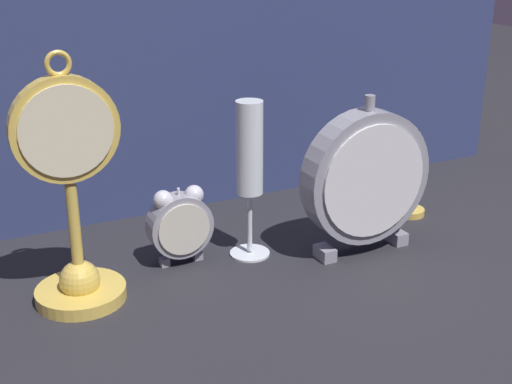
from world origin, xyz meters
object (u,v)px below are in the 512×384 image
(champagne_flute, at_px, (249,161))
(brass_candlestick, at_px, (411,189))
(alarm_clock_twin_bell, at_px, (180,222))
(mantel_clock_silver, at_px, (366,178))
(pocket_watch_on_stand, at_px, (73,212))

(champagne_flute, bearing_deg, brass_candlestick, 3.22)
(alarm_clock_twin_bell, bearing_deg, mantel_clock_silver, -18.03)
(pocket_watch_on_stand, distance_m, brass_candlestick, 0.53)
(alarm_clock_twin_bell, xyz_separation_m, champagne_flute, (0.09, -0.02, 0.08))
(mantel_clock_silver, xyz_separation_m, champagne_flute, (-0.15, 0.06, 0.03))
(pocket_watch_on_stand, relative_size, mantel_clock_silver, 1.37)
(mantel_clock_silver, xyz_separation_m, brass_candlestick, (0.14, 0.08, -0.07))
(champagne_flute, height_order, brass_candlestick, champagne_flute)
(champagne_flute, bearing_deg, pocket_watch_on_stand, -174.90)
(alarm_clock_twin_bell, height_order, champagne_flute, champagne_flute)
(pocket_watch_on_stand, bearing_deg, champagne_flute, 5.10)
(mantel_clock_silver, distance_m, brass_candlestick, 0.17)
(alarm_clock_twin_bell, xyz_separation_m, brass_candlestick, (0.38, -0.00, -0.02))
(pocket_watch_on_stand, xyz_separation_m, brass_candlestick, (0.53, 0.04, -0.07))
(pocket_watch_on_stand, height_order, champagne_flute, pocket_watch_on_stand)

